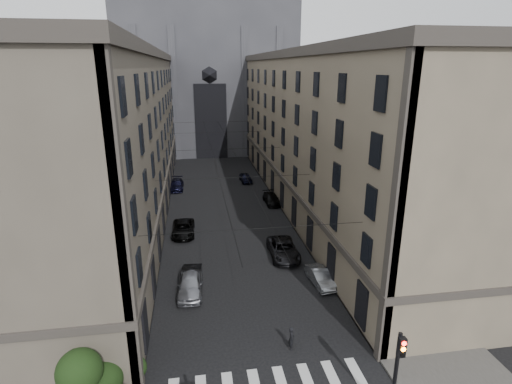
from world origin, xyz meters
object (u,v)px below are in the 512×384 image
car_left_far (176,185)px  car_right_far (246,178)px  car_right_near (320,277)px  gothic_tower (207,62)px  car_right_midfar (272,199)px  pedestrian (291,338)px  car_left_midfar (183,229)px  car_right_midnear (283,249)px  car_left_midnear (191,280)px  traffic_light_right (397,368)px  car_left_near (190,284)px

car_left_far → car_right_far: bearing=12.9°
car_left_far → car_right_near: bearing=-65.8°
gothic_tower → car_right_midfar: (6.19, -39.34, -17.15)m
car_right_midfar → pedestrian: bearing=-100.3°
car_left_midfar → car_right_midfar: size_ratio=1.11×
car_right_midnear → pedestrian: 12.80m
pedestrian → car_left_midnear: bearing=46.4°
traffic_light_right → car_right_far: (-1.40, 44.28, -2.63)m
car_right_far → pedestrian: (-2.21, -38.20, 0.13)m
car_left_near → car_right_midfar: bearing=65.7°
car_right_near → car_right_far: 30.97m
car_left_near → car_left_far: car_left_near is taller
car_left_midfar → car_right_near: 16.38m
car_right_far → car_right_midfar: bearing=-83.2°
traffic_light_right → car_left_far: size_ratio=1.07×
car_left_midfar → car_right_midnear: (9.29, -6.69, 0.07)m
car_left_midnear → gothic_tower: bearing=89.8°
car_left_midnear → car_right_midfar: bearing=65.6°
gothic_tower → car_right_far: size_ratio=15.00×
car_left_midfar → pedestrian: size_ratio=3.14×
car_right_midnear → car_left_midfar: bearing=145.4°
car_left_midfar → car_left_far: (-1.23, 16.72, 0.02)m
traffic_light_right → car_left_midnear: 17.57m
car_left_midnear → car_right_midfar: car_left_midnear is taller
gothic_tower → car_left_midfar: gothic_tower is taller
traffic_light_right → car_left_near: size_ratio=1.10×
car_left_midfar → car_right_midfar: car_left_midfar is taller
car_right_midnear → car_left_near: bearing=-148.8°
car_right_midnear → car_right_far: size_ratio=1.40×
car_left_far → car_right_far: (10.40, 2.21, -0.04)m
car_left_near → car_right_near: (10.47, -0.33, -0.17)m
car_left_midfar → car_left_far: car_left_far is taller
car_left_near → car_right_far: bearing=77.8°
car_right_near → car_right_midfar: (-0.01, 20.32, 0.01)m
car_left_midnear → car_left_midfar: size_ratio=0.91×
car_left_far → car_right_near: car_left_far is taller
car_left_near → car_right_near: size_ratio=1.23×
car_left_far → car_right_far: car_left_far is taller
car_left_midnear → pedestrian: 10.33m
car_left_midnear → car_left_midfar: (-0.77, 11.00, -0.05)m
traffic_light_right → car_right_far: 44.38m
gothic_tower → car_left_near: bearing=-94.1°
car_right_near → car_right_midnear: (-1.88, 5.29, 0.12)m
gothic_tower → traffic_light_right: 74.67m
car_left_midfar → car_right_midfar: (11.16, 8.34, -0.04)m
car_left_midnear → car_right_midnear: car_right_midnear is taller
traffic_light_right → car_right_midnear: size_ratio=0.96×
pedestrian → car_left_far: bearing=22.4°
car_left_midnear → car_left_far: size_ratio=0.92×
car_right_midfar → car_right_far: (-1.99, 10.58, 0.01)m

